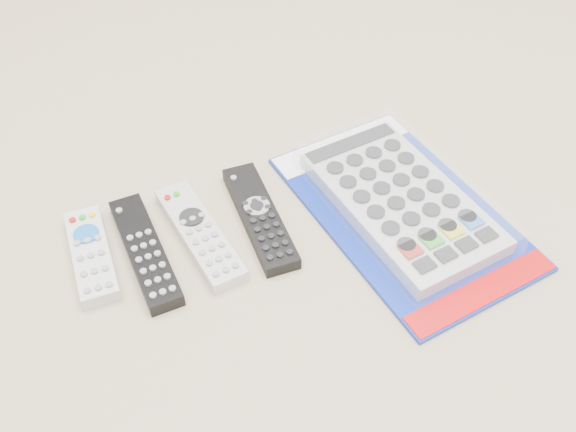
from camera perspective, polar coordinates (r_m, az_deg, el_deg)
name	(u,v)px	position (r m, az deg, el deg)	size (l,w,h in m)	color
remote_small_grey	(91,255)	(0.88, -17.07, -3.33)	(0.05, 0.16, 0.02)	#B2B2B5
remote_slim_black	(145,252)	(0.87, -12.58, -3.10)	(0.05, 0.20, 0.02)	black
remote_silver_dvd	(200,234)	(0.88, -7.84, -1.58)	(0.07, 0.20, 0.02)	#BCBDC1
remote_large_black	(260,217)	(0.89, -2.52, -0.07)	(0.06, 0.20, 0.02)	black
jumbo_remote_packaged	(401,200)	(0.91, 10.05, 1.45)	(0.27, 0.40, 0.05)	#0D2593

